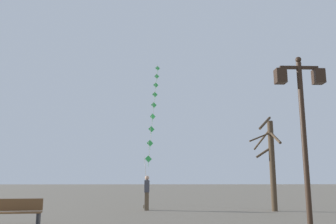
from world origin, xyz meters
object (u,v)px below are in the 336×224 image
Objects in this scene: kite_flyer at (147,192)px; park_bench at (17,212)px; bare_tree at (271,160)px; twin_lantern_lamp_post at (302,110)px; kite_train at (153,112)px.

kite_flyer is 1.04× the size of park_bench.
bare_tree is at bearing -95.17° from kite_flyer.
park_bench is (-8.53, 3.15, -2.91)m from twin_lantern_lamp_post.
park_bench is (-4.19, -5.95, -0.45)m from kite_flyer.
kite_train is (-4.11, 16.51, 3.04)m from twin_lantern_lamp_post.
twin_lantern_lamp_post is 1.04× the size of bare_tree.
kite_train is at bearing 0.18° from kite_flyer.
twin_lantern_lamp_post is 10.38m from kite_flyer.
park_bench is at bearing -153.53° from bare_tree.
kite_train is at bearing 103.99° from twin_lantern_lamp_post.
bare_tree reaches higher than park_bench.
bare_tree reaches higher than kite_flyer.
twin_lantern_lamp_post is 2.84× the size of kite_flyer.
kite_train reaches higher than bare_tree.
kite_train is 7.11× the size of park_bench.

